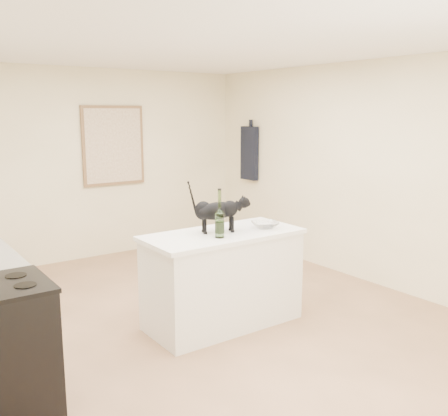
% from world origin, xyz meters
% --- Properties ---
extents(floor, '(5.50, 5.50, 0.00)m').
position_xyz_m(floor, '(0.00, 0.00, 0.00)').
color(floor, '#AC7D5B').
rests_on(floor, ground).
extents(ceiling, '(5.50, 5.50, 0.00)m').
position_xyz_m(ceiling, '(0.00, 0.00, 2.60)').
color(ceiling, white).
rests_on(ceiling, ground).
extents(wall_back, '(4.50, 0.00, 4.50)m').
position_xyz_m(wall_back, '(0.00, 2.75, 1.30)').
color(wall_back, '#F8EAC0').
rests_on(wall_back, ground).
extents(wall_right, '(0.00, 5.50, 5.50)m').
position_xyz_m(wall_right, '(2.25, 0.00, 1.30)').
color(wall_right, '#F8EAC0').
rests_on(wall_right, ground).
extents(island_base, '(1.44, 0.67, 0.86)m').
position_xyz_m(island_base, '(0.10, -0.20, 0.43)').
color(island_base, white).
rests_on(island_base, floor).
extents(island_top, '(1.50, 0.70, 0.04)m').
position_xyz_m(island_top, '(0.10, -0.20, 0.88)').
color(island_top, white).
rests_on(island_top, island_base).
extents(stove, '(0.60, 0.60, 0.90)m').
position_xyz_m(stove, '(-1.95, -0.60, 0.45)').
color(stove, black).
rests_on(stove, floor).
extents(artwork_frame, '(0.90, 0.03, 1.10)m').
position_xyz_m(artwork_frame, '(0.30, 2.72, 1.55)').
color(artwork_frame, brown).
rests_on(artwork_frame, wall_back).
extents(artwork_canvas, '(0.82, 0.00, 1.02)m').
position_xyz_m(artwork_canvas, '(0.30, 2.70, 1.55)').
color(artwork_canvas, beige).
rests_on(artwork_canvas, wall_back).
extents(hanging_garment, '(0.08, 0.34, 0.80)m').
position_xyz_m(hanging_garment, '(2.19, 2.05, 1.40)').
color(hanging_garment, black).
rests_on(hanging_garment, wall_right).
extents(black_cat, '(0.54, 0.33, 0.37)m').
position_xyz_m(black_cat, '(0.06, -0.16, 1.08)').
color(black_cat, black).
rests_on(black_cat, island_top).
extents(wine_bottle, '(0.11, 0.11, 0.39)m').
position_xyz_m(wine_bottle, '(-0.03, -0.34, 1.10)').
color(wine_bottle, '#335F26').
rests_on(wine_bottle, island_top).
extents(glass_bowl, '(0.34, 0.34, 0.06)m').
position_xyz_m(glass_bowl, '(0.54, -0.29, 0.93)').
color(glass_bowl, silver).
rests_on(glass_bowl, island_top).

